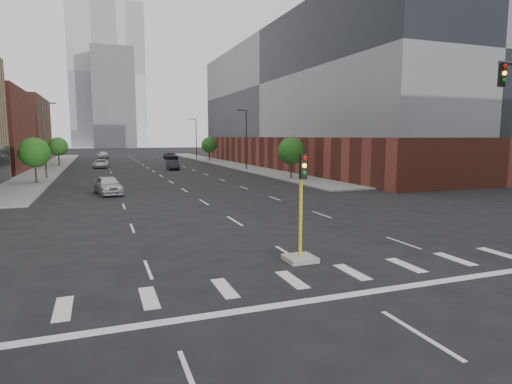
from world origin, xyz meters
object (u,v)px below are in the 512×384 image
car_far_left (101,164)px  car_near_left (108,185)px  median_traffic_signal (301,238)px  car_distant (103,155)px  car_mid_right (173,165)px  car_deep_right (171,156)px

car_far_left → car_near_left: bearing=-86.2°
median_traffic_signal → car_far_left: bearing=97.0°
median_traffic_signal → car_far_left: 59.38m
car_far_left → car_distant: (0.78, 33.23, 0.13)m
median_traffic_signal → car_far_left: (-7.21, 58.94, -0.27)m
car_mid_right → car_distant: size_ratio=0.92×
car_near_left → car_distant: size_ratio=1.01×
median_traffic_signal → car_mid_right: bearing=86.5°
car_mid_right → car_distant: car_distant is taller
median_traffic_signal → car_deep_right: bearing=84.6°
median_traffic_signal → car_mid_right: median_traffic_signal is taller
car_near_left → car_mid_right: bearing=60.3°
median_traffic_signal → car_distant: size_ratio=0.90×
car_near_left → car_distant: car_near_left is taller
car_mid_right → car_far_left: (-10.33, 8.02, -0.04)m
median_traffic_signal → car_deep_right: median_traffic_signal is taller
car_near_left → median_traffic_signal: bearing=-83.2°
car_near_left → car_deep_right: (14.60, 57.18, -0.03)m
car_far_left → car_distant: size_ratio=1.03×
car_near_left → car_far_left: car_near_left is taller
median_traffic_signal → car_near_left: size_ratio=0.90×
car_near_left → car_deep_right: size_ratio=0.88×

